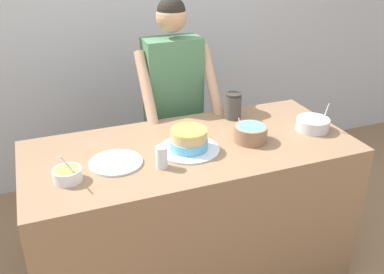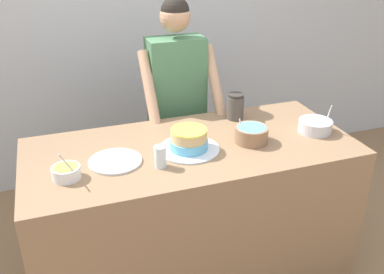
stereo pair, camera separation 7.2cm
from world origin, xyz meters
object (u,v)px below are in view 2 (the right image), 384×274
Objects in this scene: person_baker at (177,95)px; frosting_bowl_white at (315,125)px; drinking_glass at (160,157)px; stoneware_jar at (235,107)px; frosting_bowl_olive at (66,172)px; cake at (189,141)px; ceramic_plate at (115,161)px; frosting_bowl_blue at (251,134)px.

person_baker is 0.94m from frosting_bowl_white.
stoneware_jar is at bearing 35.59° from drinking_glass.
person_baker reaches higher than stoneware_jar.
cake is at bearing 7.46° from frosting_bowl_olive.
person_baker is at bearing 67.23° from drinking_glass.
frosting_bowl_white reaches higher than ceramic_plate.
person_baker is at bearing 126.30° from stoneware_jar.
frosting_bowl_blue is at bearing 10.70° from drinking_glass.
frosting_bowl_white reaches higher than frosting_bowl_olive.
stoneware_jar is (1.06, 0.39, 0.05)m from frosting_bowl_olive.
frosting_bowl_olive is 0.85× the size of frosting_bowl_white.
person_baker is 0.73m from frosting_bowl_blue.
frosting_bowl_olive is 0.46m from drinking_glass.
frosting_bowl_white is at bearing -47.80° from person_baker.
frosting_bowl_blue is at bearing -98.46° from stoneware_jar.
ceramic_plate is at bearing 18.00° from frosting_bowl_olive.
frosting_bowl_white is at bearing -0.71° from frosting_bowl_blue.
person_baker reaches higher than ceramic_plate.
frosting_bowl_olive is (-0.79, -0.76, -0.03)m from person_baker.
frosting_bowl_blue is 1.65× the size of drinking_glass.
drinking_glass reaches higher than ceramic_plate.
frosting_bowl_white is at bearing -42.38° from stoneware_jar.
person_baker reaches higher than frosting_bowl_blue.
cake reaches higher than ceramic_plate.
drinking_glass is at bearing -144.41° from stoneware_jar.
ceramic_plate is (0.25, 0.08, -0.03)m from frosting_bowl_olive.
ceramic_plate is at bearing 150.29° from drinking_glass.
person_baker is at bearing 132.20° from frosting_bowl_white.
person_baker is 0.69m from cake.
frosting_bowl_blue reaches higher than ceramic_plate.
frosting_bowl_blue is at bearing -72.38° from person_baker.
frosting_bowl_blue is 0.33m from stoneware_jar.
ceramic_plate is at bearing -128.67° from person_baker.
ceramic_plate is 0.87m from stoneware_jar.
stoneware_jar is at bearing -53.70° from person_baker.
frosting_bowl_olive is 1.02× the size of stoneware_jar.
stoneware_jar is (0.41, 0.31, 0.03)m from cake.
frosting_bowl_olive is at bearing -177.55° from frosting_bowl_white.
frosting_bowl_olive is at bearing 175.10° from drinking_glass.
stoneware_jar is at bearing 21.08° from ceramic_plate.
stoneware_jar is (0.60, 0.43, 0.02)m from drinking_glass.
drinking_glass is at bearing -147.28° from cake.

